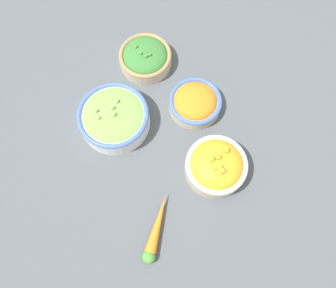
# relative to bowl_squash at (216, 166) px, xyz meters

# --- Properties ---
(ground_plane) EXTENTS (3.00, 3.00, 0.00)m
(ground_plane) POSITION_rel_bowl_squash_xyz_m (0.12, 0.03, -0.04)
(ground_plane) COLOR #4C5156
(bowl_squash) EXTENTS (0.15, 0.15, 0.09)m
(bowl_squash) POSITION_rel_bowl_squash_xyz_m (0.00, 0.00, 0.00)
(bowl_squash) COLOR beige
(bowl_squash) RESTS_ON ground_plane
(bowl_lettuce) EXTENTS (0.18, 0.18, 0.07)m
(bowl_lettuce) POSITION_rel_bowl_squash_xyz_m (0.27, 0.07, -0.00)
(bowl_lettuce) COLOR white
(bowl_lettuce) RESTS_ON ground_plane
(bowl_carrots) EXTENTS (0.14, 0.14, 0.05)m
(bowl_carrots) POSITION_rel_bowl_squash_xyz_m (0.15, -0.10, -0.01)
(bowl_carrots) COLOR beige
(bowl_carrots) RESTS_ON ground_plane
(bowl_broccoli) EXTENTS (0.14, 0.14, 0.06)m
(bowl_broccoli) POSITION_rel_bowl_squash_xyz_m (0.33, -0.11, -0.01)
(bowl_broccoli) COLOR beige
(bowl_broccoli) RESTS_ON ground_plane
(loose_carrot) EXTENTS (0.09, 0.15, 0.03)m
(loose_carrot) POSITION_rel_bowl_squash_xyz_m (0.01, 0.20, -0.02)
(loose_carrot) COLOR orange
(loose_carrot) RESTS_ON ground_plane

